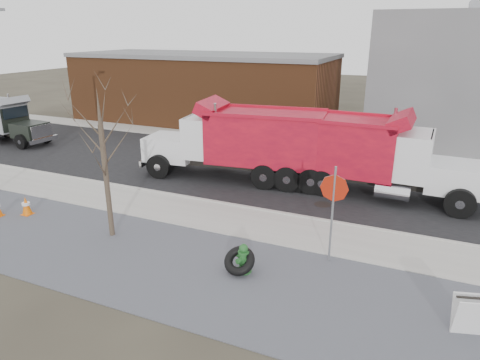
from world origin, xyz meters
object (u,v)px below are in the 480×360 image
at_px(fire_hydrant, 243,259).
at_px(truck_tire, 239,261).
at_px(sandwich_board, 469,315).
at_px(dump_truck_red_a, 364,152).
at_px(dump_truck_grey, 2,118).
at_px(stop_sign, 333,199).
at_px(dump_truck_red_b, 242,140).

relative_size(fire_hydrant, truck_tire, 0.94).
distance_m(truck_tire, sandwich_board, 6.10).
bearing_deg(fire_hydrant, dump_truck_red_a, 97.03).
height_order(truck_tire, dump_truck_red_a, dump_truck_red_a).
bearing_deg(dump_truck_red_a, dump_truck_grey, -178.78).
distance_m(stop_sign, dump_truck_grey, 24.01).
height_order(sandwich_board, dump_truck_red_b, dump_truck_red_b).
bearing_deg(stop_sign, sandwich_board, -7.03).
xyz_separation_m(sandwich_board, dump_truck_red_b, (-9.49, 8.33, 1.39)).
height_order(stop_sign, dump_truck_red_a, dump_truck_red_a).
relative_size(fire_hydrant, dump_truck_red_b, 0.10).
bearing_deg(truck_tire, sandwich_board, -3.12).
height_order(fire_hydrant, stop_sign, stop_sign).
xyz_separation_m(fire_hydrant, stop_sign, (2.22, 1.66, 1.69)).
bearing_deg(dump_truck_grey, sandwich_board, -14.84).
height_order(fire_hydrant, truck_tire, fire_hydrant).
distance_m(truck_tire, stop_sign, 3.36).
height_order(fire_hydrant, dump_truck_red_b, dump_truck_red_b).
relative_size(truck_tire, dump_truck_grey, 0.15).
bearing_deg(dump_truck_grey, stop_sign, -12.99).
bearing_deg(fire_hydrant, dump_truck_red_b, 135.40).
distance_m(sandwich_board, dump_truck_red_b, 12.71).
height_order(dump_truck_red_a, dump_truck_red_b, dump_truck_red_b).
distance_m(stop_sign, dump_truck_red_b, 8.46).
height_order(truck_tire, dump_truck_red_b, dump_truck_red_b).
bearing_deg(fire_hydrant, stop_sign, 58.36).
xyz_separation_m(fire_hydrant, dump_truck_grey, (-20.76, 8.59, 1.08)).
bearing_deg(fire_hydrant, sandwich_board, 17.48).
relative_size(fire_hydrant, stop_sign, 0.30).
bearing_deg(sandwich_board, dump_truck_grey, 145.64).
height_order(dump_truck_red_b, dump_truck_grey, dump_truck_red_b).
distance_m(fire_hydrant, sandwich_board, 6.02).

